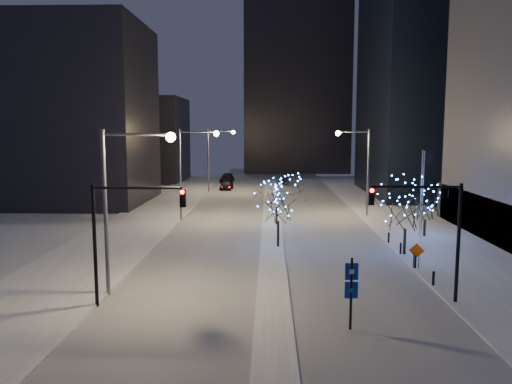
{
  "coord_description": "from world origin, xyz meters",
  "views": [
    {
      "loc": [
        -0.24,
        -27.01,
        10.01
      ],
      "look_at": [
        -1.32,
        12.66,
        5.0
      ],
      "focal_mm": 35.0,
      "sensor_mm": 36.0,
      "label": 1
    }
  ],
  "objects_px": {
    "street_lamp_east": "(360,161)",
    "holiday_tree_plaza_near": "(406,205)",
    "car_far": "(227,178)",
    "holiday_tree_median_near": "(278,201)",
    "street_lamp_w_near": "(122,189)",
    "car_near": "(227,185)",
    "traffic_signal_east": "(432,223)",
    "holiday_tree_plaza_far": "(426,205)",
    "car_mid": "(283,181)",
    "street_lamp_w_far": "(215,151)",
    "wayfinding_sign": "(351,286)",
    "street_lamp_w_mid": "(190,162)",
    "construction_sign": "(416,253)",
    "traffic_signal_west": "(122,224)",
    "holiday_tree_median_far": "(277,194)"
  },
  "relations": [
    {
      "from": "street_lamp_w_near",
      "to": "car_near",
      "type": "height_order",
      "value": "street_lamp_w_near"
    },
    {
      "from": "street_lamp_w_far",
      "to": "street_lamp_east",
      "type": "relative_size",
      "value": 1.0
    },
    {
      "from": "car_mid",
      "to": "holiday_tree_plaza_far",
      "type": "height_order",
      "value": "holiday_tree_plaza_far"
    },
    {
      "from": "holiday_tree_plaza_far",
      "to": "construction_sign",
      "type": "height_order",
      "value": "holiday_tree_plaza_far"
    },
    {
      "from": "car_far",
      "to": "holiday_tree_median_near",
      "type": "distance_m",
      "value": 53.07
    },
    {
      "from": "car_near",
      "to": "holiday_tree_plaza_near",
      "type": "xyz_separation_m",
      "value": [
        17.88,
        -43.13,
        3.32
      ]
    },
    {
      "from": "car_mid",
      "to": "holiday_tree_median_near",
      "type": "height_order",
      "value": "holiday_tree_median_near"
    },
    {
      "from": "wayfinding_sign",
      "to": "holiday_tree_plaza_near",
      "type": "bearing_deg",
      "value": 63.46
    },
    {
      "from": "car_mid",
      "to": "wayfinding_sign",
      "type": "distance_m",
      "value": 66.43
    },
    {
      "from": "traffic_signal_west",
      "to": "holiday_tree_plaza_far",
      "type": "xyz_separation_m",
      "value": [
        22.58,
        18.78,
        -1.65
      ]
    },
    {
      "from": "street_lamp_w_far",
      "to": "car_near",
      "type": "distance_m",
      "value": 6.72
    },
    {
      "from": "holiday_tree_plaza_far",
      "to": "car_mid",
      "type": "bearing_deg",
      "value": 104.85
    },
    {
      "from": "street_lamp_w_mid",
      "to": "traffic_signal_east",
      "type": "xyz_separation_m",
      "value": [
        17.88,
        -26.0,
        -1.74
      ]
    },
    {
      "from": "street_lamp_w_mid",
      "to": "holiday_tree_median_near",
      "type": "height_order",
      "value": "street_lamp_w_mid"
    },
    {
      "from": "street_lamp_east",
      "to": "holiday_tree_plaza_near",
      "type": "xyz_separation_m",
      "value": [
        0.42,
        -17.98,
        -2.35
      ]
    },
    {
      "from": "traffic_signal_east",
      "to": "street_lamp_w_far",
      "type": "bearing_deg",
      "value": 109.32
    },
    {
      "from": "street_lamp_east",
      "to": "holiday_tree_median_near",
      "type": "height_order",
      "value": "street_lamp_east"
    },
    {
      "from": "car_mid",
      "to": "holiday_tree_plaza_near",
      "type": "xyz_separation_m",
      "value": [
        8.21,
        -51.47,
        3.39
      ]
    },
    {
      "from": "street_lamp_east",
      "to": "holiday_tree_median_far",
      "type": "bearing_deg",
      "value": -149.03
    },
    {
      "from": "holiday_tree_plaza_near",
      "to": "wayfinding_sign",
      "type": "height_order",
      "value": "holiday_tree_plaza_near"
    },
    {
      "from": "street_lamp_w_mid",
      "to": "car_near",
      "type": "distance_m",
      "value": 28.77
    },
    {
      "from": "traffic_signal_east",
      "to": "holiday_tree_plaza_near",
      "type": "xyz_separation_m",
      "value": [
        1.56,
        11.03,
        -0.66
      ]
    },
    {
      "from": "street_lamp_east",
      "to": "traffic_signal_east",
      "type": "relative_size",
      "value": 1.43
    },
    {
      "from": "construction_sign",
      "to": "traffic_signal_west",
      "type": "bearing_deg",
      "value": -138.61
    },
    {
      "from": "car_far",
      "to": "construction_sign",
      "type": "height_order",
      "value": "construction_sign"
    },
    {
      "from": "street_lamp_w_mid",
      "to": "holiday_tree_plaza_near",
      "type": "relative_size",
      "value": 1.6
    },
    {
      "from": "holiday_tree_plaza_far",
      "to": "wayfinding_sign",
      "type": "height_order",
      "value": "holiday_tree_plaza_far"
    },
    {
      "from": "holiday_tree_plaza_far",
      "to": "holiday_tree_median_near",
      "type": "bearing_deg",
      "value": -162.11
    },
    {
      "from": "traffic_signal_west",
      "to": "traffic_signal_east",
      "type": "distance_m",
      "value": 17.41
    },
    {
      "from": "holiday_tree_plaza_far",
      "to": "holiday_tree_plaza_near",
      "type": "bearing_deg",
      "value": -118.35
    },
    {
      "from": "street_lamp_w_far",
      "to": "car_near",
      "type": "bearing_deg",
      "value": 63.68
    },
    {
      "from": "car_near",
      "to": "holiday_tree_median_near",
      "type": "xyz_separation_m",
      "value": [
        7.88,
        -40.78,
        3.25
      ]
    },
    {
      "from": "holiday_tree_plaza_far",
      "to": "car_far",
      "type": "bearing_deg",
      "value": 115.14
    },
    {
      "from": "street_lamp_east",
      "to": "car_far",
      "type": "distance_m",
      "value": 41.36
    },
    {
      "from": "street_lamp_w_near",
      "to": "holiday_tree_plaza_near",
      "type": "height_order",
      "value": "street_lamp_w_near"
    },
    {
      "from": "wayfinding_sign",
      "to": "car_mid",
      "type": "bearing_deg",
      "value": 88.84
    },
    {
      "from": "street_lamp_w_near",
      "to": "street_lamp_w_far",
      "type": "xyz_separation_m",
      "value": [
        0.0,
        50.0,
        0.0
      ]
    },
    {
      "from": "street_lamp_east",
      "to": "traffic_signal_west",
      "type": "height_order",
      "value": "street_lamp_east"
    },
    {
      "from": "street_lamp_east",
      "to": "construction_sign",
      "type": "bearing_deg",
      "value": -89.43
    },
    {
      "from": "street_lamp_w_far",
      "to": "holiday_tree_plaza_far",
      "type": "height_order",
      "value": "street_lamp_w_far"
    },
    {
      "from": "holiday_tree_median_near",
      "to": "holiday_tree_median_far",
      "type": "bearing_deg",
      "value": 90.0
    },
    {
      "from": "traffic_signal_east",
      "to": "holiday_tree_median_near",
      "type": "xyz_separation_m",
      "value": [
        -8.44,
        13.38,
        -0.74
      ]
    },
    {
      "from": "holiday_tree_plaza_near",
      "to": "wayfinding_sign",
      "type": "relative_size",
      "value": 1.69
    },
    {
      "from": "car_mid",
      "to": "wayfinding_sign",
      "type": "height_order",
      "value": "wayfinding_sign"
    },
    {
      "from": "car_mid",
      "to": "holiday_tree_plaza_far",
      "type": "distance_m",
      "value": 46.32
    },
    {
      "from": "street_lamp_w_far",
      "to": "traffic_signal_east",
      "type": "xyz_separation_m",
      "value": [
        17.88,
        -51.0,
        -1.74
      ]
    },
    {
      "from": "car_near",
      "to": "wayfinding_sign",
      "type": "distance_m",
      "value": 59.15
    },
    {
      "from": "street_lamp_w_near",
      "to": "car_near",
      "type": "xyz_separation_m",
      "value": [
        1.56,
        53.16,
        -5.72
      ]
    },
    {
      "from": "street_lamp_w_near",
      "to": "street_lamp_w_mid",
      "type": "xyz_separation_m",
      "value": [
        0.0,
        25.0,
        0.0
      ]
    },
    {
      "from": "car_mid",
      "to": "street_lamp_w_mid",
      "type": "bearing_deg",
      "value": 79.98
    }
  ]
}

